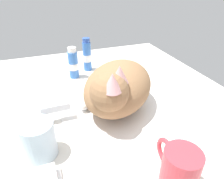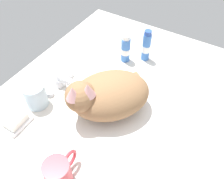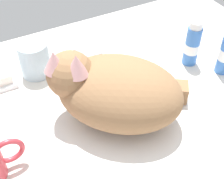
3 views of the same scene
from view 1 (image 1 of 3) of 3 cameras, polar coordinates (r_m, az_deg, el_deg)
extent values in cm
cube|color=silver|center=(63.73, 1.68, -6.32)|extent=(110.00, 82.50, 3.00)
cylinder|color=white|center=(62.67, 1.70, -5.00)|extent=(34.96, 34.96, 0.60)
cylinder|color=silver|center=(58.83, -19.21, -7.83)|extent=(3.60, 3.60, 3.66)
cube|color=silver|center=(57.12, -15.76, -4.91)|extent=(2.00, 7.91, 2.00)
cylinder|color=silver|center=(54.92, -18.71, -12.12)|extent=(2.80, 2.80, 1.80)
cylinder|color=silver|center=(64.04, -19.36, -5.46)|extent=(2.80, 2.80, 1.80)
ellipsoid|color=#936B47|center=(58.76, 1.81, 0.80)|extent=(31.41, 30.98, 13.97)
sphere|color=#936B47|center=(48.60, -0.76, -0.78)|extent=(13.80, 13.80, 9.77)
ellipsoid|color=white|center=(51.23, 0.13, -1.74)|extent=(8.31, 8.25, 5.37)
cone|color=#DB9E9E|center=(47.84, 2.14, 4.33)|extent=(6.21, 6.21, 4.40)
cone|color=#DB9E9E|center=(44.20, 0.11, 2.03)|extent=(6.21, 6.21, 4.40)
cube|color=#936B47|center=(69.71, -2.44, 1.21)|extent=(13.11, 10.95, 4.05)
ellipsoid|color=white|center=(61.26, -7.42, -3.79)|extent=(6.56, 6.44, 3.65)
cylinder|color=#C63842|center=(42.49, 18.69, -20.87)|extent=(7.10, 7.10, 8.97)
torus|color=#C63842|center=(44.81, 14.98, -16.71)|extent=(6.02, 1.00, 6.02)
cylinder|color=silver|center=(48.71, -20.00, -13.24)|extent=(7.40, 7.40, 8.82)
cylinder|color=#3870C6|center=(80.33, -10.88, 6.87)|extent=(3.72, 3.72, 10.51)
cylinder|color=white|center=(80.54, -10.84, 6.53)|extent=(3.79, 3.79, 2.63)
cylinder|color=white|center=(78.14, -11.32, 11.00)|extent=(3.16, 3.16, 1.80)
cylinder|color=#3870C6|center=(85.77, -7.06, 9.26)|extent=(3.41, 3.41, 11.98)
cylinder|color=white|center=(85.99, -7.04, 8.89)|extent=(3.48, 3.48, 3.00)
cylinder|color=#2D51AD|center=(83.56, -7.36, 13.67)|extent=(2.90, 2.90, 1.80)
camera|label=2|loc=(0.55, 88.04, 39.61)|focal=38.75mm
camera|label=3|loc=(0.66, 58.26, 31.88)|focal=50.67mm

